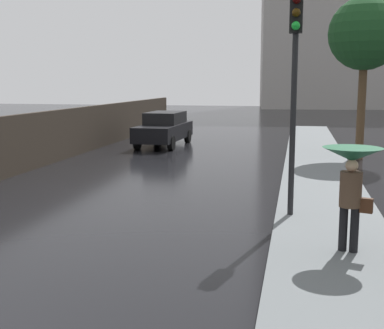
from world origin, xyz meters
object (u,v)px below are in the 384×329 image
(pedestrian_with_umbrella_far, at_px, (352,171))
(traffic_light, at_px, (295,65))
(car_black_near_kerb, at_px, (164,128))
(street_tree_mid, at_px, (365,35))

(pedestrian_with_umbrella_far, height_order, traffic_light, traffic_light)
(car_black_near_kerb, xyz_separation_m, pedestrian_with_umbrella_far, (6.89, -14.38, 0.70))
(car_black_near_kerb, distance_m, traffic_light, 13.73)
(car_black_near_kerb, xyz_separation_m, traffic_light, (5.91, -12.15, 2.44))
(street_tree_mid, bearing_deg, pedestrian_with_umbrella_far, -96.97)
(pedestrian_with_umbrella_far, xyz_separation_m, traffic_light, (-0.98, 2.24, 1.74))
(traffic_light, bearing_deg, car_black_near_kerb, 115.95)
(traffic_light, xyz_separation_m, street_tree_mid, (2.42, 9.57, 1.38))
(car_black_near_kerb, distance_m, pedestrian_with_umbrella_far, 15.96)
(car_black_near_kerb, relative_size, traffic_light, 1.03)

